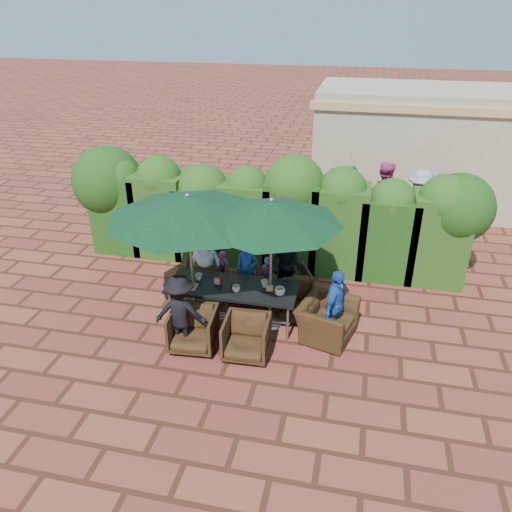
% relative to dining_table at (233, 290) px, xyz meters
% --- Properties ---
extents(ground, '(80.00, 80.00, 0.00)m').
position_rel_dining_table_xyz_m(ground, '(0.20, 0.14, -0.68)').
color(ground, brown).
rests_on(ground, ground).
extents(dining_table, '(2.32, 0.90, 0.75)m').
position_rel_dining_table_xyz_m(dining_table, '(0.00, 0.00, 0.00)').
color(dining_table, black).
rests_on(dining_table, ground).
extents(umbrella_left, '(2.80, 2.80, 2.46)m').
position_rel_dining_table_xyz_m(umbrella_left, '(-0.72, -0.05, 1.54)').
color(umbrella_left, gray).
rests_on(umbrella_left, ground).
extents(umbrella_right, '(2.40, 2.40, 2.46)m').
position_rel_dining_table_xyz_m(umbrella_right, '(0.68, 0.05, 1.54)').
color(umbrella_right, gray).
rests_on(umbrella_right, ground).
extents(chair_far_left, '(0.85, 0.82, 0.72)m').
position_rel_dining_table_xyz_m(chair_far_left, '(-0.90, 1.03, -0.32)').
color(chair_far_left, black).
rests_on(chair_far_left, ground).
extents(chair_far_mid, '(0.81, 0.78, 0.69)m').
position_rel_dining_table_xyz_m(chair_far_mid, '(-0.04, 0.88, -0.33)').
color(chair_far_mid, black).
rests_on(chair_far_mid, ground).
extents(chair_far_right, '(0.99, 0.97, 0.78)m').
position_rel_dining_table_xyz_m(chair_far_right, '(0.88, 0.89, -0.28)').
color(chair_far_right, black).
rests_on(chair_far_right, ground).
extents(chair_near_left, '(0.81, 0.77, 0.78)m').
position_rel_dining_table_xyz_m(chair_near_left, '(-0.46, -0.87, -0.29)').
color(chair_near_left, black).
rests_on(chair_near_left, ground).
extents(chair_near_right, '(0.77, 0.72, 0.76)m').
position_rel_dining_table_xyz_m(chair_near_right, '(0.46, -0.89, -0.30)').
color(chair_near_right, black).
rests_on(chair_near_right, ground).
extents(chair_end_right, '(0.90, 1.14, 0.88)m').
position_rel_dining_table_xyz_m(chair_end_right, '(1.71, -0.06, -0.24)').
color(chair_end_right, black).
rests_on(chair_end_right, ground).
extents(adult_far_left, '(0.67, 0.43, 1.30)m').
position_rel_dining_table_xyz_m(adult_far_left, '(-0.79, 0.90, -0.02)').
color(adult_far_left, white).
rests_on(adult_far_left, ground).
extents(adult_far_mid, '(0.49, 0.44, 1.19)m').
position_rel_dining_table_xyz_m(adult_far_mid, '(0.04, 0.92, -0.08)').
color(adult_far_mid, '#2051AF').
rests_on(adult_far_mid, ground).
extents(adult_far_right, '(0.77, 0.61, 1.39)m').
position_rel_dining_table_xyz_m(adult_far_right, '(0.79, 1.04, 0.02)').
color(adult_far_right, black).
rests_on(adult_far_right, ground).
extents(adult_near_left, '(0.91, 0.49, 1.37)m').
position_rel_dining_table_xyz_m(adult_near_left, '(-0.65, -0.91, 0.01)').
color(adult_near_left, black).
rests_on(adult_near_left, ground).
extents(adult_end_right, '(0.58, 0.85, 1.31)m').
position_rel_dining_table_xyz_m(adult_end_right, '(1.83, -0.09, -0.02)').
color(adult_end_right, '#2051AF').
rests_on(adult_end_right, ground).
extents(child_left, '(0.33, 0.29, 0.84)m').
position_rel_dining_table_xyz_m(child_left, '(-0.51, 1.09, -0.25)').
color(child_left, '#C74681').
rests_on(child_left, ground).
extents(child_right, '(0.32, 0.26, 0.85)m').
position_rel_dining_table_xyz_m(child_right, '(0.44, 1.01, -0.25)').
color(child_right, '#8250AD').
rests_on(child_right, ground).
extents(pedestrian_a, '(1.70, 1.34, 1.75)m').
position_rel_dining_table_xyz_m(pedestrian_a, '(1.76, 4.43, 0.20)').
color(pedestrian_a, '#238043').
rests_on(pedestrian_a, ground).
extents(pedestrian_b, '(0.95, 0.65, 1.86)m').
position_rel_dining_table_xyz_m(pedestrian_b, '(2.60, 4.60, 0.25)').
color(pedestrian_b, '#C74681').
rests_on(pedestrian_b, ground).
extents(pedestrian_c, '(1.26, 1.06, 1.80)m').
position_rel_dining_table_xyz_m(pedestrian_c, '(3.44, 4.31, 0.23)').
color(pedestrian_c, '#94969C').
rests_on(pedestrian_c, ground).
extents(cup_a, '(0.15, 0.15, 0.12)m').
position_rel_dining_table_xyz_m(cup_a, '(-0.90, -0.18, 0.13)').
color(cup_a, beige).
rests_on(cup_a, dining_table).
extents(cup_b, '(0.13, 0.13, 0.12)m').
position_rel_dining_table_xyz_m(cup_b, '(-0.66, 0.09, 0.13)').
color(cup_b, beige).
rests_on(cup_b, dining_table).
extents(cup_c, '(0.14, 0.14, 0.11)m').
position_rel_dining_table_xyz_m(cup_c, '(0.11, -0.16, 0.13)').
color(cup_c, beige).
rests_on(cup_c, dining_table).
extents(cup_d, '(0.13, 0.13, 0.13)m').
position_rel_dining_table_xyz_m(cup_d, '(0.56, 0.10, 0.14)').
color(cup_d, beige).
rests_on(cup_d, dining_table).
extents(cup_e, '(0.18, 0.18, 0.14)m').
position_rel_dining_table_xyz_m(cup_e, '(0.87, -0.11, 0.15)').
color(cup_e, beige).
rests_on(cup_e, dining_table).
extents(ketchup_bottle, '(0.04, 0.04, 0.17)m').
position_rel_dining_table_xyz_m(ketchup_bottle, '(-0.22, 0.02, 0.16)').
color(ketchup_bottle, '#B20C0A').
rests_on(ketchup_bottle, dining_table).
extents(sauce_bottle, '(0.04, 0.04, 0.17)m').
position_rel_dining_table_xyz_m(sauce_bottle, '(-0.02, 0.04, 0.16)').
color(sauce_bottle, '#4C230C').
rests_on(sauce_bottle, dining_table).
extents(serving_tray, '(0.35, 0.25, 0.02)m').
position_rel_dining_table_xyz_m(serving_tray, '(-0.78, -0.19, 0.08)').
color(serving_tray, '#A68250').
rests_on(serving_tray, dining_table).
extents(number_block_left, '(0.12, 0.06, 0.10)m').
position_rel_dining_table_xyz_m(number_block_left, '(-0.28, 0.03, 0.12)').
color(number_block_left, tan).
rests_on(number_block_left, dining_table).
extents(number_block_right, '(0.12, 0.06, 0.10)m').
position_rel_dining_table_xyz_m(number_block_right, '(0.68, -0.00, 0.12)').
color(number_block_right, tan).
rests_on(number_block_right, dining_table).
extents(hedge_wall, '(9.10, 1.60, 2.50)m').
position_rel_dining_table_xyz_m(hedge_wall, '(0.04, 2.46, 0.63)').
color(hedge_wall, '#15350E').
rests_on(hedge_wall, ground).
extents(building, '(6.20, 3.08, 3.20)m').
position_rel_dining_table_xyz_m(building, '(3.70, 7.13, 0.93)').
color(building, tan).
rests_on(building, ground).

